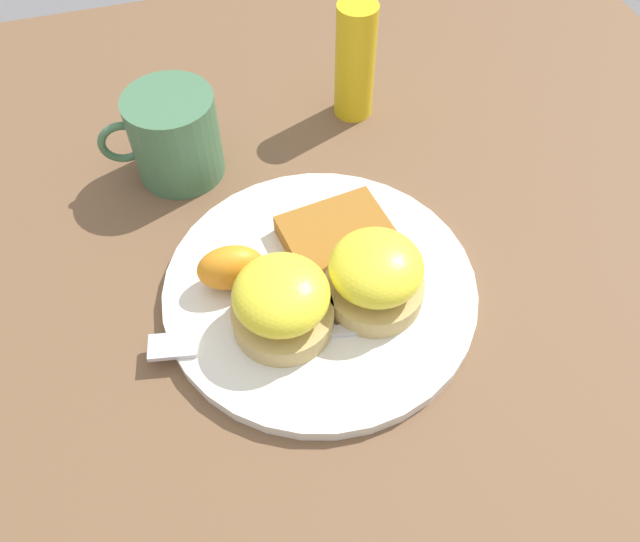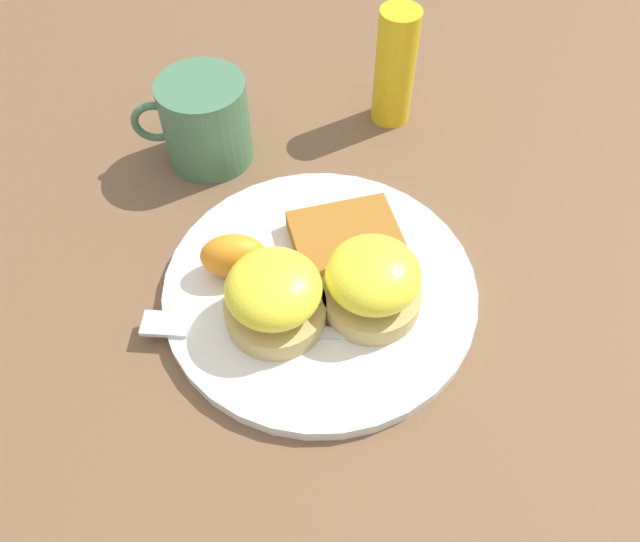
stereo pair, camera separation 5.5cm
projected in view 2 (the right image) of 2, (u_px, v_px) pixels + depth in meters
name	position (u px, v px, depth m)	size (l,w,h in m)	color
ground_plane	(320.00, 293.00, 0.58)	(1.10, 1.10, 0.00)	brown
plate	(320.00, 289.00, 0.57)	(0.29, 0.29, 0.01)	silver
sandwich_benedict_left	(274.00, 297.00, 0.52)	(0.09, 0.09, 0.07)	tan
sandwich_benedict_right	(372.00, 283.00, 0.53)	(0.09, 0.09, 0.07)	tan
hashbrown_patty	(348.00, 245.00, 0.58)	(0.10, 0.09, 0.02)	#996020
orange_wedge	(234.00, 256.00, 0.56)	(0.06, 0.04, 0.04)	orange
fork	(240.00, 328.00, 0.54)	(0.20, 0.05, 0.00)	silver
cup	(205.00, 122.00, 0.65)	(0.12, 0.09, 0.09)	#42704C
condiment_bottle	(395.00, 67.00, 0.67)	(0.04, 0.04, 0.13)	gold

